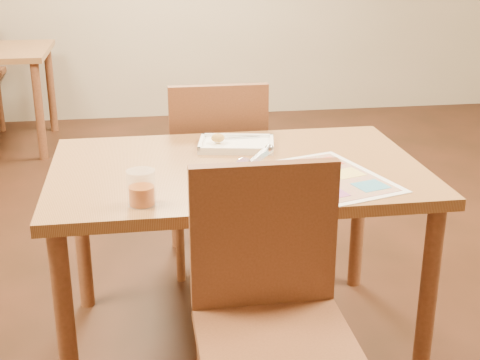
{
  "coord_description": "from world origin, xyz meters",
  "views": [
    {
      "loc": [
        -0.33,
        -2.2,
        1.48
      ],
      "look_at": [
        -0.03,
        -0.28,
        0.77
      ],
      "focal_mm": 50.0,
      "sensor_mm": 36.0,
      "label": 1
    }
  ],
  "objects": [
    {
      "name": "pizza_cutter",
      "position": [
        0.01,
        -0.24,
        0.81
      ],
      "size": [
        0.14,
        0.11,
        0.1
      ],
      "rotation": [
        0.0,
        0.0,
        0.62
      ],
      "color": "silver",
      "rests_on": "pizza"
    },
    {
      "name": "menu",
      "position": [
        0.28,
        -0.17,
        0.72
      ],
      "size": [
        0.45,
        0.54,
        0.0
      ],
      "primitive_type": "cube",
      "rotation": [
        0.0,
        0.0,
        0.3
      ],
      "color": "white",
      "rests_on": "dining_table"
    },
    {
      "name": "chair_far",
      "position": [
        -0.0,
        0.6,
        0.57
      ],
      "size": [
        0.42,
        0.42,
        0.47
      ],
      "rotation": [
        0.0,
        0.0,
        3.14
      ],
      "color": "brown",
      "rests_on": "ground"
    },
    {
      "name": "chair_near",
      "position": [
        0.0,
        -0.6,
        0.57
      ],
      "size": [
        0.42,
        0.42,
        0.47
      ],
      "color": "brown",
      "rests_on": "ground"
    },
    {
      "name": "dining_table",
      "position": [
        0.0,
        0.0,
        0.63
      ],
      "size": [
        1.3,
        0.85,
        0.72
      ],
      "color": "olive",
      "rests_on": "ground"
    },
    {
      "name": "plate",
      "position": [
        -0.03,
        -0.28,
        0.73
      ],
      "size": [
        0.34,
        0.34,
        0.01
      ],
      "primitive_type": "cylinder",
      "rotation": [
        0.0,
        0.0,
        -0.3
      ],
      "color": "white",
      "rests_on": "dining_table"
    },
    {
      "name": "appetizer_tray",
      "position": [
        0.02,
        0.21,
        0.73
      ],
      "size": [
        0.31,
        0.24,
        0.05
      ],
      "rotation": [
        0.0,
        0.0,
        -0.19
      ],
      "color": "white",
      "rests_on": "dining_table"
    },
    {
      "name": "pizza",
      "position": [
        -0.02,
        -0.28,
        0.75
      ],
      "size": [
        0.21,
        0.21,
        0.03
      ],
      "rotation": [
        0.0,
        0.0,
        0.06
      ],
      "color": "#DF9A4C",
      "rests_on": "plate"
    },
    {
      "name": "glass_tumbler",
      "position": [
        -0.34,
        -0.31,
        0.77
      ],
      "size": [
        0.09,
        0.09,
        0.11
      ],
      "rotation": [
        0.0,
        0.0,
        0.15
      ],
      "color": "#913C0B",
      "rests_on": "dining_table"
    }
  ]
}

